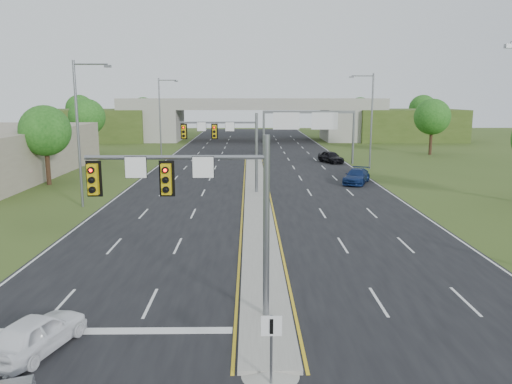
{
  "coord_description": "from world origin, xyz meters",
  "views": [
    {
      "loc": [
        -0.62,
        -17.79,
        8.32
      ],
      "look_at": [
        -0.24,
        10.13,
        3.0
      ],
      "focal_mm": 35.0,
      "sensor_mm": 36.0,
      "label": 1
    }
  ],
  "objects_px": {
    "keep_right_sign": "(271,338)",
    "car_far_c": "(331,157)",
    "sign_gantry": "(308,122)",
    "car_far_b": "(357,176)",
    "signal_mast_far": "(230,140)",
    "signal_mast_near": "(204,198)",
    "overpass": "(252,122)",
    "car_white": "(37,333)"
  },
  "relations": [
    {
      "from": "keep_right_sign",
      "to": "car_far_c",
      "type": "bearing_deg",
      "value": 78.91
    },
    {
      "from": "sign_gantry",
      "to": "car_far_b",
      "type": "height_order",
      "value": "sign_gantry"
    },
    {
      "from": "keep_right_sign",
      "to": "car_far_b",
      "type": "relative_size",
      "value": 0.45
    },
    {
      "from": "signal_mast_far",
      "to": "car_far_b",
      "type": "relative_size",
      "value": 1.43
    },
    {
      "from": "signal_mast_near",
      "to": "sign_gantry",
      "type": "height_order",
      "value": "signal_mast_near"
    },
    {
      "from": "signal_mast_near",
      "to": "overpass",
      "type": "distance_m",
      "value": 80.11
    },
    {
      "from": "keep_right_sign",
      "to": "car_far_b",
      "type": "distance_m",
      "value": 36.08
    },
    {
      "from": "car_white",
      "to": "car_far_b",
      "type": "bearing_deg",
      "value": -101.3
    },
    {
      "from": "signal_mast_near",
      "to": "overpass",
      "type": "bearing_deg",
      "value": 88.38
    },
    {
      "from": "car_far_c",
      "to": "car_far_b",
      "type": "bearing_deg",
      "value": -111.46
    },
    {
      "from": "overpass",
      "to": "car_far_b",
      "type": "bearing_deg",
      "value": -78.8
    },
    {
      "from": "car_far_b",
      "to": "car_far_c",
      "type": "relative_size",
      "value": 1.12
    },
    {
      "from": "signal_mast_far",
      "to": "overpass",
      "type": "xyz_separation_m",
      "value": [
        2.26,
        55.07,
        -1.17
      ]
    },
    {
      "from": "signal_mast_far",
      "to": "sign_gantry",
      "type": "xyz_separation_m",
      "value": [
        8.95,
        19.99,
        0.51
      ]
    },
    {
      "from": "signal_mast_far",
      "to": "car_far_b",
      "type": "xyz_separation_m",
      "value": [
        12.13,
        5.25,
        -3.99
      ]
    },
    {
      "from": "keep_right_sign",
      "to": "sign_gantry",
      "type": "height_order",
      "value": "sign_gantry"
    },
    {
      "from": "keep_right_sign",
      "to": "overpass",
      "type": "height_order",
      "value": "overpass"
    },
    {
      "from": "signal_mast_far",
      "to": "keep_right_sign",
      "type": "bearing_deg",
      "value": -85.61
    },
    {
      "from": "signal_mast_near",
      "to": "signal_mast_far",
      "type": "xyz_separation_m",
      "value": [
        0.0,
        25.0,
        0.0
      ]
    },
    {
      "from": "signal_mast_near",
      "to": "sign_gantry",
      "type": "bearing_deg",
      "value": 78.75
    },
    {
      "from": "keep_right_sign",
      "to": "signal_mast_far",
      "type": "bearing_deg",
      "value": 94.39
    },
    {
      "from": "car_far_b",
      "to": "car_far_c",
      "type": "bearing_deg",
      "value": 112.94
    },
    {
      "from": "sign_gantry",
      "to": "overpass",
      "type": "height_order",
      "value": "overpass"
    },
    {
      "from": "signal_mast_near",
      "to": "sign_gantry",
      "type": "relative_size",
      "value": 0.6
    },
    {
      "from": "car_white",
      "to": "car_far_b",
      "type": "height_order",
      "value": "car_far_b"
    },
    {
      "from": "keep_right_sign",
      "to": "overpass",
      "type": "bearing_deg",
      "value": 90.0
    },
    {
      "from": "sign_gantry",
      "to": "car_far_c",
      "type": "xyz_separation_m",
      "value": [
        3.2,
        0.95,
        -4.47
      ]
    },
    {
      "from": "signal_mast_near",
      "to": "car_far_b",
      "type": "xyz_separation_m",
      "value": [
        12.13,
        30.25,
        -3.99
      ]
    },
    {
      "from": "car_white",
      "to": "car_far_b",
      "type": "distance_m",
      "value": 37.01
    },
    {
      "from": "signal_mast_near",
      "to": "car_white",
      "type": "height_order",
      "value": "signal_mast_near"
    },
    {
      "from": "signal_mast_far",
      "to": "car_far_c",
      "type": "bearing_deg",
      "value": 59.9
    },
    {
      "from": "overpass",
      "to": "car_white",
      "type": "relative_size",
      "value": 20.84
    },
    {
      "from": "sign_gantry",
      "to": "car_far_c",
      "type": "height_order",
      "value": "sign_gantry"
    },
    {
      "from": "sign_gantry",
      "to": "car_far_c",
      "type": "relative_size",
      "value": 2.64
    },
    {
      "from": "signal_mast_near",
      "to": "car_white",
      "type": "bearing_deg",
      "value": -156.35
    },
    {
      "from": "car_far_c",
      "to": "car_white",
      "type": "bearing_deg",
      "value": -131.36
    },
    {
      "from": "signal_mast_near",
      "to": "car_far_c",
      "type": "xyz_separation_m",
      "value": [
        12.14,
        45.95,
        -3.96
      ]
    },
    {
      "from": "keep_right_sign",
      "to": "sign_gantry",
      "type": "bearing_deg",
      "value": 82.3
    },
    {
      "from": "sign_gantry",
      "to": "car_far_c",
      "type": "distance_m",
      "value": 5.58
    },
    {
      "from": "signal_mast_far",
      "to": "overpass",
      "type": "bearing_deg",
      "value": 87.65
    },
    {
      "from": "signal_mast_far",
      "to": "keep_right_sign",
      "type": "height_order",
      "value": "signal_mast_far"
    },
    {
      "from": "overpass",
      "to": "car_far_c",
      "type": "relative_size",
      "value": 18.25
    }
  ]
}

